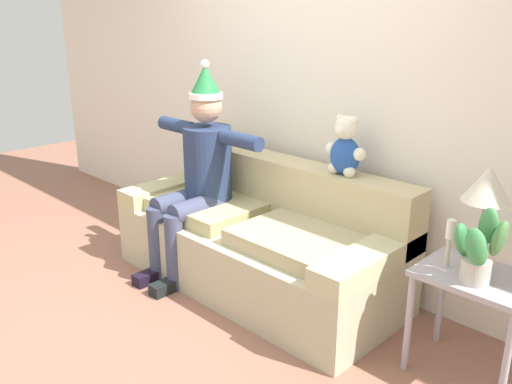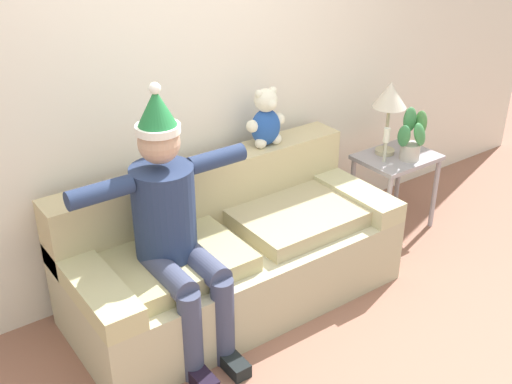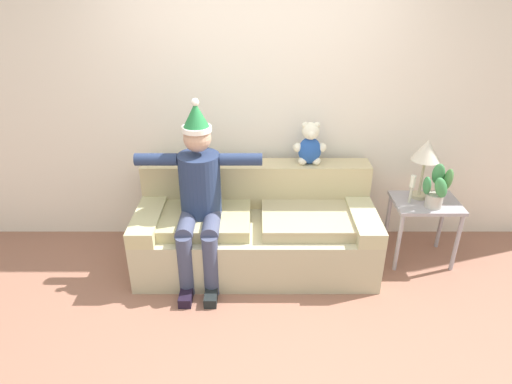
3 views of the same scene
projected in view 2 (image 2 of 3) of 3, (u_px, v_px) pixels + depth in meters
back_wall at (179, 70)px, 3.80m from camera, size 7.00×0.10×2.70m
couch at (230, 252)px, 3.90m from camera, size 2.03×0.88×0.84m
person_seated at (173, 224)px, 3.34m from camera, size 1.02×0.77×1.51m
teddy_bear at (266, 120)px, 4.02m from camera, size 0.29×0.17×0.38m
side_table at (396, 168)px, 4.61m from camera, size 0.56×0.42×0.58m
table_lamp at (390, 98)px, 4.41m from camera, size 0.24×0.24×0.53m
potted_plant at (412, 137)px, 4.43m from camera, size 0.26×0.20×0.38m
candle_tall at (386, 140)px, 4.39m from camera, size 0.04×0.04×0.25m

